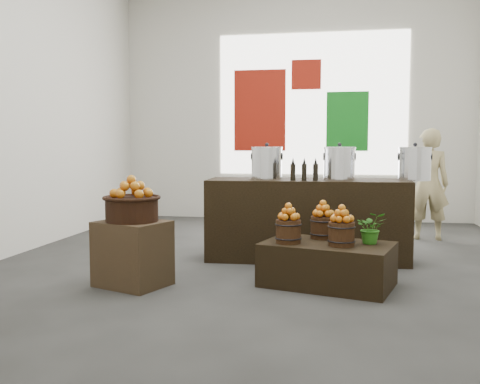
% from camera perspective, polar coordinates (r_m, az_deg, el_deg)
% --- Properties ---
extents(ground, '(7.00, 7.00, 0.00)m').
position_cam_1_polar(ground, '(6.02, 3.10, -7.41)').
color(ground, '#393937').
rests_on(ground, ground).
extents(back_wall, '(6.00, 0.04, 4.00)m').
position_cam_1_polar(back_wall, '(9.39, 5.83, 9.28)').
color(back_wall, beige).
rests_on(back_wall, ground).
extents(back_opening, '(3.20, 0.02, 2.40)m').
position_cam_1_polar(back_opening, '(9.35, 7.67, 9.28)').
color(back_opening, white).
rests_on(back_opening, back_wall).
extents(deco_red_left, '(0.90, 0.04, 1.40)m').
position_cam_1_polar(deco_red_left, '(9.42, 2.12, 8.68)').
color(deco_red_left, maroon).
rests_on(deco_red_left, back_wall).
extents(deco_green_right, '(0.70, 0.04, 1.00)m').
position_cam_1_polar(deco_green_right, '(9.32, 11.37, 7.39)').
color(deco_green_right, '#127319').
rests_on(deco_green_right, back_wall).
extents(deco_red_upper, '(0.50, 0.04, 0.50)m').
position_cam_1_polar(deco_red_upper, '(9.40, 7.08, 12.33)').
color(deco_red_upper, maroon).
rests_on(deco_red_upper, back_wall).
extents(crate, '(0.73, 0.67, 0.60)m').
position_cam_1_polar(crate, '(5.05, -11.38, -6.45)').
color(crate, '#463320').
rests_on(crate, ground).
extents(wicker_basket, '(0.48, 0.48, 0.22)m').
position_cam_1_polar(wicker_basket, '(4.98, -11.46, -1.84)').
color(wicker_basket, black).
rests_on(wicker_basket, crate).
extents(apples_in_basket, '(0.37, 0.37, 0.20)m').
position_cam_1_polar(apples_in_basket, '(4.96, -11.50, 0.55)').
color(apples_in_basket, '#A91A05').
rests_on(apples_in_basket, wicker_basket).
extents(display_table, '(1.30, 0.99, 0.40)m').
position_cam_1_polar(display_table, '(5.03, 9.31, -7.61)').
color(display_table, black).
rests_on(display_table, ground).
extents(apple_bucket_front_left, '(0.23, 0.23, 0.21)m').
position_cam_1_polar(apple_bucket_front_left, '(4.93, 5.17, -4.22)').
color(apple_bucket_front_left, '#391F0F').
rests_on(apple_bucket_front_left, display_table).
extents(apples_in_bucket_front_left, '(0.17, 0.17, 0.15)m').
position_cam_1_polar(apples_in_bucket_front_left, '(4.90, 5.19, -2.10)').
color(apples_in_bucket_front_left, '#A91A05').
rests_on(apples_in_bucket_front_left, apple_bucket_front_left).
extents(apple_bucket_front_right, '(0.23, 0.23, 0.21)m').
position_cam_1_polar(apple_bucket_front_right, '(4.85, 10.77, -4.43)').
color(apple_bucket_front_right, '#391F0F').
rests_on(apple_bucket_front_right, display_table).
extents(apples_in_bucket_front_right, '(0.17, 0.17, 0.15)m').
position_cam_1_polar(apples_in_bucket_front_right, '(4.83, 10.80, -2.28)').
color(apples_in_bucket_front_right, '#A91A05').
rests_on(apples_in_bucket_front_right, apple_bucket_front_right).
extents(apple_bucket_rear, '(0.23, 0.23, 0.21)m').
position_cam_1_polar(apple_bucket_rear, '(5.21, 8.81, -3.76)').
color(apple_bucket_rear, '#391F0F').
rests_on(apple_bucket_rear, display_table).
extents(apples_in_bucket_rear, '(0.17, 0.17, 0.15)m').
position_cam_1_polar(apples_in_bucket_rear, '(5.18, 8.84, -1.75)').
color(apples_in_bucket_rear, '#A91A05').
rests_on(apples_in_bucket_rear, apple_bucket_rear).
extents(herb_garnish_right, '(0.27, 0.24, 0.29)m').
position_cam_1_polar(herb_garnish_right, '(5.01, 13.82, -3.73)').
color(herb_garnish_right, '#256816').
rests_on(herb_garnish_right, display_table).
extents(herb_garnish_left, '(0.15, 0.13, 0.24)m').
position_cam_1_polar(herb_garnish_left, '(5.21, 4.67, -3.58)').
color(herb_garnish_left, '#256816').
rests_on(herb_garnish_left, display_table).
extents(counter, '(2.25, 0.80, 0.91)m').
position_cam_1_polar(counter, '(6.09, 7.13, -2.94)').
color(counter, black).
rests_on(counter, ground).
extents(stock_pot_left, '(0.34, 0.34, 0.34)m').
position_cam_1_polar(stock_pot_left, '(6.06, 2.88, 3.01)').
color(stock_pot_left, silver).
rests_on(stock_pot_left, counter).
extents(stock_pot_center, '(0.34, 0.34, 0.34)m').
position_cam_1_polar(stock_pot_center, '(6.05, 10.55, 2.93)').
color(stock_pot_center, silver).
rests_on(stock_pot_center, counter).
extents(stock_pot_right, '(0.34, 0.34, 0.34)m').
position_cam_1_polar(stock_pot_right, '(6.14, 18.12, 2.79)').
color(stock_pot_right, silver).
rests_on(stock_pot_right, counter).
extents(oil_cruets, '(0.25, 0.07, 0.25)m').
position_cam_1_polar(oil_cruets, '(5.82, 7.16, 2.45)').
color(oil_cruets, black).
rests_on(oil_cruets, counter).
extents(shopper, '(0.57, 0.39, 1.52)m').
position_cam_1_polar(shopper, '(7.75, 19.43, 0.78)').
color(shopper, tan).
rests_on(shopper, ground).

